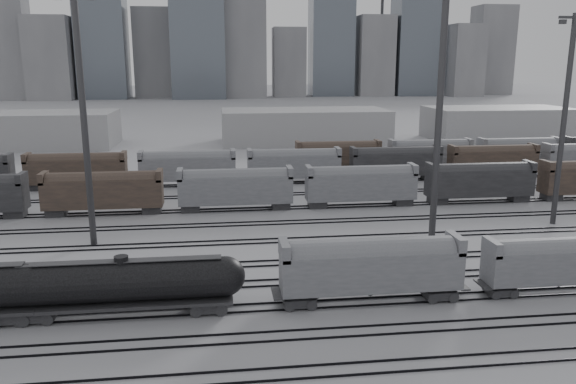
{
  "coord_description": "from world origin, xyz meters",
  "views": [
    {
      "loc": [
        -11.2,
        -40.7,
        19.28
      ],
      "look_at": [
        -2.96,
        24.55,
        4.0
      ],
      "focal_mm": 35.0,
      "sensor_mm": 36.0,
      "label": 1
    }
  ],
  "objects": [
    {
      "name": "ground",
      "position": [
        0.0,
        0.0,
        0.0
      ],
      "size": [
        900.0,
        900.0,
        0.0
      ],
      "primitive_type": "plane",
      "color": "#B1B1B6",
      "rests_on": "ground"
    },
    {
      "name": "tracks",
      "position": [
        0.0,
        17.5,
        0.08
      ],
      "size": [
        220.0,
        71.5,
        0.16
      ],
      "color": "black",
      "rests_on": "ground"
    },
    {
      "name": "tank_car_b",
      "position": [
        -18.75,
        1.0,
        2.69
      ],
      "size": [
        18.83,
        3.14,
        4.65
      ],
      "color": "black",
      "rests_on": "ground"
    },
    {
      "name": "hopper_car_a",
      "position": [
        0.86,
        1.0,
        3.28
      ],
      "size": [
        14.83,
        2.95,
        5.3
      ],
      "color": "black",
      "rests_on": "ground"
    },
    {
      "name": "hopper_car_b",
      "position": [
        17.45,
        1.0,
        2.94
      ],
      "size": [
        13.29,
        2.64,
        4.75
      ],
      "color": "black",
      "rests_on": "ground"
    },
    {
      "name": "light_mast_b",
      "position": [
        -24.84,
        19.5,
        14.09
      ],
      "size": [
        4.25,
        0.68,
        26.56
      ],
      "color": "#363639",
      "rests_on": "ground"
    },
    {
      "name": "light_mast_c",
      "position": [
        10.46,
        12.31,
        14.03
      ],
      "size": [
        4.23,
        0.68,
        26.44
      ],
      "color": "#363639",
      "rests_on": "ground"
    },
    {
      "name": "light_mast_d",
      "position": [
        29.21,
        20.66,
        13.08
      ],
      "size": [
        3.95,
        0.63,
        24.66
      ],
      "color": "#363639",
      "rests_on": "ground"
    },
    {
      "name": "bg_string_near",
      "position": [
        8.0,
        32.0,
        2.8
      ],
      "size": [
        151.0,
        3.0,
        5.6
      ],
      "color": "gray",
      "rests_on": "ground"
    },
    {
      "name": "bg_string_mid",
      "position": [
        18.0,
        48.0,
        2.8
      ],
      "size": [
        151.0,
        3.0,
        5.6
      ],
      "color": "black",
      "rests_on": "ground"
    },
    {
      "name": "bg_string_far",
      "position": [
        35.5,
        56.0,
        2.8
      ],
      "size": [
        66.0,
        3.0,
        5.6
      ],
      "color": "brown",
      "rests_on": "ground"
    },
    {
      "name": "warehouse_left",
      "position": [
        -60.0,
        95.0,
        4.0
      ],
      "size": [
        50.0,
        18.0,
        8.0
      ],
      "primitive_type": "cube",
      "color": "#AAAAAD",
      "rests_on": "ground"
    },
    {
      "name": "warehouse_mid",
      "position": [
        10.0,
        95.0,
        4.0
      ],
      "size": [
        40.0,
        18.0,
        8.0
      ],
      "primitive_type": "cube",
      "color": "#AAAAAD",
      "rests_on": "ground"
    },
    {
      "name": "warehouse_right",
      "position": [
        60.0,
        95.0,
        4.0
      ],
      "size": [
        35.0,
        18.0,
        8.0
      ],
      "primitive_type": "cube",
      "color": "#AAAAAD",
      "rests_on": "ground"
    },
    {
      "name": "skyline",
      "position": [
        10.84,
        280.0,
        34.73
      ],
      "size": [
        316.0,
        22.4,
        95.0
      ],
      "color": "gray",
      "rests_on": "ground"
    }
  ]
}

